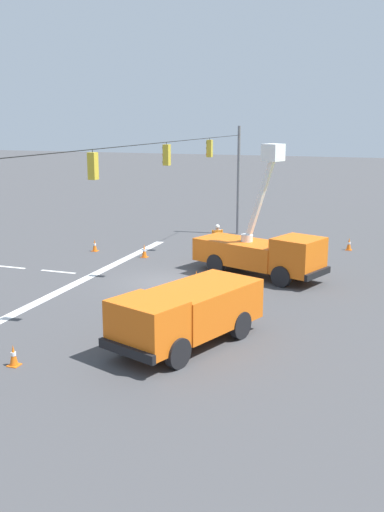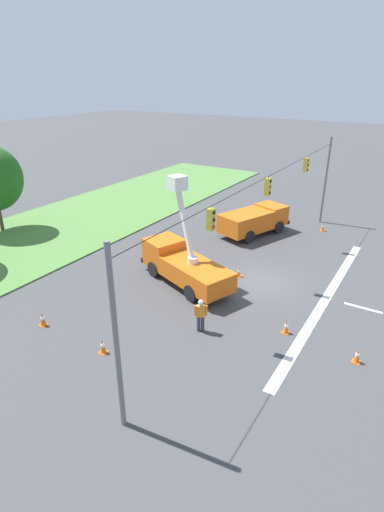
# 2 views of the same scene
# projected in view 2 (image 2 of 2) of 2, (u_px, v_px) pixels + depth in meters

# --- Properties ---
(ground_plane) EXTENTS (200.00, 200.00, 0.00)m
(ground_plane) POSITION_uv_depth(u_px,v_px,m) (262.00, 281.00, 24.67)
(ground_plane) COLOR #424244
(grass_verge) EXTENTS (56.00, 12.00, 0.10)m
(grass_verge) POSITION_uv_depth(u_px,v_px,m) (60.00, 228.00, 33.25)
(grass_verge) COLOR #517F3D
(grass_verge) RESTS_ON ground
(lane_markings) EXTENTS (17.60, 15.25, 0.01)m
(lane_markings) POSITION_uv_depth(u_px,v_px,m) (353.00, 305.00, 22.08)
(lane_markings) COLOR silver
(lane_markings) RESTS_ON ground
(signal_gantry) EXTENTS (26.20, 0.33, 7.20)m
(signal_gantry) POSITION_uv_depth(u_px,v_px,m) (267.00, 213.00, 22.82)
(signal_gantry) COLOR slate
(signal_gantry) RESTS_ON ground
(utility_truck_bucket_lift) EXTENTS (4.44, 7.09, 6.51)m
(utility_truck_bucket_lift) POSITION_uv_depth(u_px,v_px,m) (183.00, 263.00, 24.06)
(utility_truck_bucket_lift) COLOR orange
(utility_truck_bucket_lift) RESTS_ON ground
(utility_truck_support_near) EXTENTS (6.40, 4.27, 2.04)m
(utility_truck_support_near) POSITION_uv_depth(u_px,v_px,m) (254.00, 220.00, 31.60)
(utility_truck_support_near) COLOR orange
(utility_truck_support_near) RESTS_ON ground
(road_worker) EXTENTS (0.42, 0.57, 1.77)m
(road_worker) POSITION_uv_depth(u_px,v_px,m) (201.00, 314.00, 19.47)
(road_worker) COLOR #383842
(road_worker) RESTS_ON ground
(traffic_cone_foreground_left) EXTENTS (0.36, 0.36, 0.74)m
(traffic_cone_foreground_left) POSITION_uv_depth(u_px,v_px,m) (286.00, 327.00, 19.56)
(traffic_cone_foreground_left) COLOR orange
(traffic_cone_foreground_left) RESTS_ON ground
(traffic_cone_near_bucket) EXTENTS (0.36, 0.36, 0.71)m
(traffic_cone_near_bucket) POSITION_uv_depth(u_px,v_px,m) (357.00, 356.00, 17.55)
(traffic_cone_near_bucket) COLOR orange
(traffic_cone_near_bucket) RESTS_ON ground
(traffic_cone_lane_edge_a) EXTENTS (0.36, 0.36, 0.70)m
(traffic_cone_lane_edge_a) POSITION_uv_depth(u_px,v_px,m) (323.00, 227.00, 32.56)
(traffic_cone_lane_edge_a) COLOR orange
(traffic_cone_lane_edge_a) RESTS_ON ground
(traffic_cone_lane_edge_b) EXTENTS (0.36, 0.36, 0.70)m
(traffic_cone_lane_edge_b) POSITION_uv_depth(u_px,v_px,m) (103.00, 346.00, 18.17)
(traffic_cone_lane_edge_b) COLOR orange
(traffic_cone_lane_edge_b) RESTS_ON ground
(traffic_cone_far_left) EXTENTS (0.36, 0.36, 0.66)m
(traffic_cone_far_left) POSITION_uv_depth(u_px,v_px,m) (239.00, 272.00, 25.12)
(traffic_cone_far_left) COLOR orange
(traffic_cone_far_left) RESTS_ON ground
(traffic_cone_far_right) EXTENTS (0.36, 0.36, 0.75)m
(traffic_cone_far_right) POSITION_uv_depth(u_px,v_px,m) (43.00, 319.00, 20.15)
(traffic_cone_far_right) COLOR orange
(traffic_cone_far_right) RESTS_ON ground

